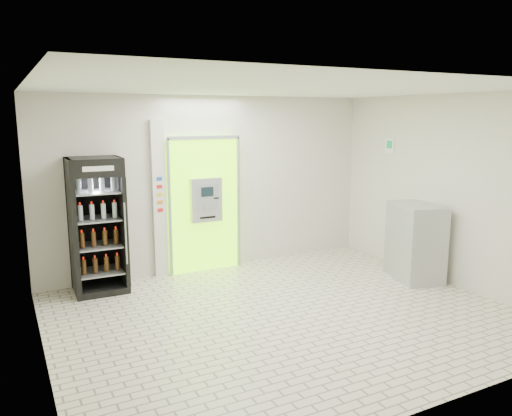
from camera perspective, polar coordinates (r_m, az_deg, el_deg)
ground at (r=6.93m, az=3.36°, el=-12.10°), size 6.00×6.00×0.00m
room_shell at (r=6.45m, az=3.53°, el=3.19°), size 6.00×6.00×6.00m
atm_assembly at (r=8.61m, az=-5.95°, el=0.49°), size 1.30×0.24×2.33m
pillar at (r=8.37m, az=-11.03°, el=0.97°), size 0.22×0.11×2.60m
beverage_cooler at (r=7.92m, az=-17.67°, el=-2.20°), size 0.79×0.74×2.06m
steel_cabinet at (r=8.59m, az=17.75°, el=-3.70°), size 0.88×1.08×1.25m
exit_sign at (r=9.33m, az=15.04°, el=6.85°), size 0.02×0.22×0.26m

